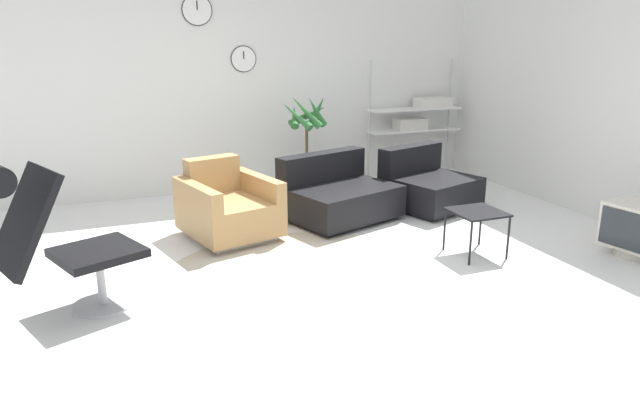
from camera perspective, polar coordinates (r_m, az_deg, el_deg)
name	(u,v)px	position (r m, az deg, el deg)	size (l,w,h in m)	color
ground_plane	(317,261)	(5.09, -0.27, -6.17)	(12.00, 12.00, 0.00)	white
wall_back	(237,80)	(7.43, -8.31, 11.76)	(12.00, 0.09, 2.80)	silver
wall_right	(620,90)	(6.72, 27.80, 9.71)	(0.06, 12.00, 2.80)	silver
round_rug	(304,280)	(4.71, -1.64, -8.03)	(2.42, 2.42, 0.01)	#BCB29E
lounge_chair	(46,226)	(4.24, -25.69, -2.40)	(1.11, 0.85, 1.18)	#BCBCC1
armchair_red	(228,209)	(5.72, -9.22, -0.92)	(0.99, 1.06, 0.75)	silver
couch_low	(338,197)	(6.21, 1.81, 0.35)	(1.34, 1.17, 0.70)	black
couch_second	(427,186)	(6.75, 10.68, 1.34)	(1.12, 1.10, 0.70)	black
side_table	(477,215)	(5.33, 15.44, -1.49)	(0.44, 0.44, 0.41)	black
crt_television	(637,228)	(5.88, 29.11, -2.46)	(0.53, 0.54, 0.49)	beige
potted_plant	(307,144)	(7.08, -1.33, 5.66)	(0.65, 0.65, 1.28)	silver
shelf_unit	(419,116)	(8.20, 9.84, 8.31)	(1.35, 0.28, 1.63)	#BCBCC1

